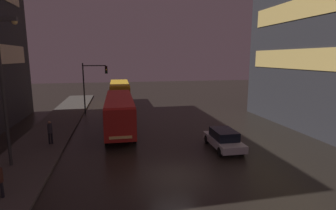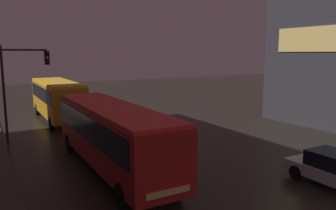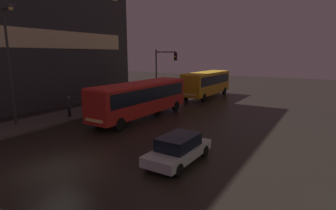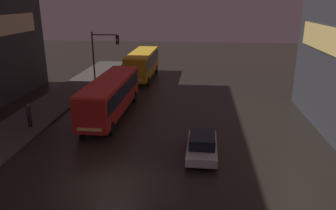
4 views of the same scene
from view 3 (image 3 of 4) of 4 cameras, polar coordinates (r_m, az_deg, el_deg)
ground_plane at (r=14.24m, az=-22.90°, el=-12.73°), size 120.00×120.00×0.00m
sidewalk_left at (r=26.94m, az=-16.84°, el=-1.13°), size 4.00×48.00×0.15m
building_left_tower at (r=33.61m, az=-30.58°, el=17.87°), size 10.07×24.51×20.76m
bus_near at (r=22.79m, az=-5.79°, el=1.91°), size 2.52×10.91×3.14m
bus_far at (r=34.23m, az=8.43°, el=5.02°), size 2.65×9.75×3.26m
car_taxi at (r=13.68m, az=2.30°, el=-9.47°), size 1.89×4.26×1.44m
pedestrian_near at (r=24.27m, az=-20.77°, el=0.03°), size 0.48×0.48×1.80m
traffic_light_main at (r=30.88m, az=-1.08°, el=8.33°), size 2.89×0.35×6.06m
street_lamp_sidewalk at (r=22.87m, az=-31.27°, el=10.33°), size 1.25×0.36×8.84m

